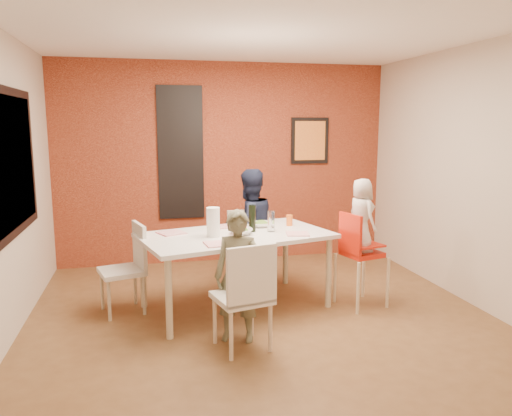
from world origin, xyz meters
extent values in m
plane|color=brown|center=(0.00, 0.00, 0.00)|extent=(4.50, 4.50, 0.00)
cube|color=white|center=(0.00, 0.00, 2.70)|extent=(4.50, 4.50, 0.02)
cube|color=beige|center=(0.00, 2.25, 1.35)|extent=(4.50, 0.02, 2.70)
cube|color=beige|center=(0.00, -2.25, 1.35)|extent=(4.50, 0.02, 2.70)
cube|color=beige|center=(-2.25, 0.00, 1.35)|extent=(0.02, 4.50, 2.70)
cube|color=beige|center=(2.25, 0.00, 1.35)|extent=(0.02, 4.50, 2.70)
cube|color=maroon|center=(0.00, 2.23, 1.35)|extent=(4.50, 0.02, 2.70)
cube|color=black|center=(-2.22, 0.20, 1.55)|extent=(0.05, 1.70, 1.30)
cube|color=black|center=(-2.21, 0.20, 1.55)|extent=(0.02, 1.55, 1.15)
cube|color=silver|center=(-0.60, 2.21, 1.50)|extent=(0.55, 0.03, 1.70)
cube|color=black|center=(-0.60, 2.21, 1.50)|extent=(0.60, 0.03, 1.76)
cube|color=black|center=(1.20, 2.21, 1.65)|extent=(0.54, 0.03, 0.64)
cube|color=#F59B36|center=(1.20, 2.19, 1.65)|extent=(0.44, 0.01, 0.54)
cube|color=white|center=(-0.20, 0.38, 0.76)|extent=(2.07, 1.48, 0.04)
cylinder|color=#C6B693|center=(-0.91, -0.26, 0.37)|extent=(0.06, 0.06, 0.74)
cylinder|color=#C6B693|center=(-1.13, 0.58, 0.37)|extent=(0.06, 0.06, 0.74)
cylinder|color=#C6B693|center=(0.74, 0.17, 0.37)|extent=(0.06, 0.06, 0.74)
cylinder|color=#C6B693|center=(0.52, 1.02, 0.37)|extent=(0.06, 0.06, 0.74)
cube|color=white|center=(-0.32, -0.57, 0.44)|extent=(0.52, 0.52, 0.05)
cube|color=white|center=(-0.27, -0.77, 0.69)|extent=(0.43, 0.14, 0.49)
cylinder|color=beige|center=(-0.19, -0.36, 0.21)|extent=(0.04, 0.04, 0.42)
cylinder|color=beige|center=(-0.10, -0.70, 0.21)|extent=(0.04, 0.04, 0.42)
cylinder|color=beige|center=(-0.53, -0.44, 0.21)|extent=(0.04, 0.04, 0.42)
cylinder|color=beige|center=(-0.45, -0.79, 0.21)|extent=(0.04, 0.04, 0.42)
cube|color=white|center=(0.09, 1.22, 0.40)|extent=(0.41, 0.41, 0.04)
cube|color=white|center=(0.08, 1.40, 0.62)|extent=(0.39, 0.06, 0.44)
cylinder|color=beige|center=(-0.06, 1.05, 0.19)|extent=(0.03, 0.03, 0.38)
cylinder|color=beige|center=(-0.08, 1.37, 0.19)|extent=(0.03, 0.03, 0.38)
cylinder|color=beige|center=(0.26, 1.07, 0.19)|extent=(0.03, 0.03, 0.38)
cylinder|color=beige|center=(0.24, 1.39, 0.19)|extent=(0.03, 0.03, 0.38)
cube|color=silver|center=(-1.33, 0.49, 0.43)|extent=(0.51, 0.51, 0.05)
cube|color=silver|center=(-1.15, 0.54, 0.66)|extent=(0.15, 0.41, 0.47)
cylinder|color=tan|center=(-1.54, 0.60, 0.20)|extent=(0.03, 0.03, 0.41)
cylinder|color=tan|center=(-1.22, 0.69, 0.20)|extent=(0.03, 0.03, 0.41)
cylinder|color=tan|center=(-1.45, 0.28, 0.20)|extent=(0.03, 0.03, 0.41)
cylinder|color=tan|center=(-1.13, 0.37, 0.20)|extent=(0.03, 0.03, 0.41)
cube|color=red|center=(1.09, 0.15, 0.56)|extent=(0.42, 0.42, 0.05)
cube|color=red|center=(0.93, 0.11, 0.79)|extent=(0.12, 0.34, 0.41)
cube|color=red|center=(1.09, 0.15, 0.65)|extent=(0.42, 0.42, 0.02)
cylinder|color=beige|center=(1.33, 0.01, 0.27)|extent=(0.03, 0.03, 0.53)
cylinder|color=beige|center=(0.95, -0.09, 0.27)|extent=(0.03, 0.03, 0.53)
cylinder|color=beige|center=(1.23, 0.38, 0.27)|extent=(0.03, 0.03, 0.53)
cylinder|color=beige|center=(0.86, 0.29, 0.27)|extent=(0.03, 0.03, 0.53)
imported|color=brown|center=(-0.32, -0.41, 0.58)|extent=(0.49, 0.41, 1.16)
imported|color=#161B32|center=(0.09, 1.06, 0.69)|extent=(0.81, 0.73, 1.37)
imported|color=silver|center=(1.07, 0.15, 0.96)|extent=(0.31, 0.41, 0.75)
cube|color=white|center=(-0.43, -0.04, 0.79)|extent=(0.27, 0.27, 0.01)
cube|color=silver|center=(-0.24, 0.73, 0.79)|extent=(0.23, 0.23, 0.01)
cube|color=white|center=(0.41, 0.21, 0.79)|extent=(0.26, 0.26, 0.01)
cube|color=white|center=(-0.83, 0.53, 0.79)|extent=(0.32, 0.32, 0.01)
imported|color=white|center=(-0.15, 0.34, 0.81)|extent=(0.26, 0.26, 0.06)
imported|color=white|center=(0.14, 0.65, 0.81)|extent=(0.25, 0.25, 0.05)
cylinder|color=black|center=(-0.01, 0.44, 0.92)|extent=(0.07, 0.07, 0.28)
cylinder|color=white|center=(-0.19, 0.19, 0.88)|extent=(0.07, 0.07, 0.21)
cylinder|color=white|center=(0.18, 0.40, 0.89)|extent=(0.07, 0.07, 0.21)
cylinder|color=white|center=(-0.43, 0.29, 0.93)|extent=(0.13, 0.13, 0.29)
cylinder|color=red|center=(-0.10, 0.35, 0.85)|extent=(0.04, 0.04, 0.15)
cylinder|color=#386F25|center=(-0.12, 0.44, 0.84)|extent=(0.03, 0.03, 0.13)
cylinder|color=brown|center=(-0.09, 0.43, 0.85)|extent=(0.03, 0.03, 0.13)
cylinder|color=orange|center=(0.45, 0.65, 0.84)|extent=(0.07, 0.07, 0.12)
camera|label=1|loc=(-1.07, -4.50, 1.88)|focal=35.00mm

